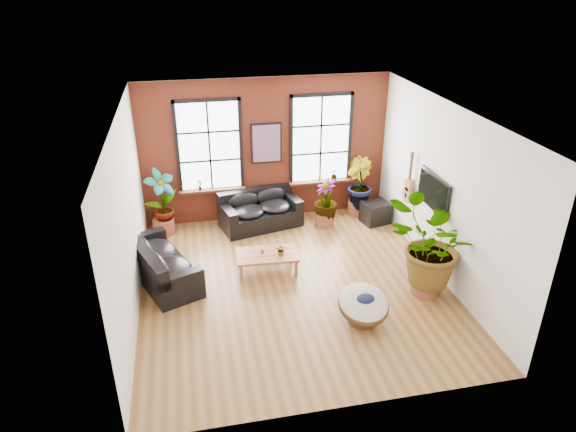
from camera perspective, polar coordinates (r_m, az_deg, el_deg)
name	(u,v)px	position (r m, az deg, el deg)	size (l,w,h in m)	color
room	(293,203)	(9.66, 0.54, 1.48)	(6.04, 6.54, 3.54)	brown
sofa_back	(260,210)	(12.52, -3.15, 0.63)	(2.06, 1.34, 0.87)	black
sofa_left	(159,264)	(10.64, -14.11, -5.20)	(1.64, 2.32, 0.85)	black
coffee_table	(267,256)	(10.66, -2.34, -4.42)	(1.31, 0.79, 0.49)	#984F36
papasan_chair	(363,305)	(9.33, 8.39, -9.75)	(0.98, 0.99, 0.69)	#443018
poster	(266,143)	(12.38, -2.42, 8.09)	(0.74, 0.06, 0.98)	black
tv_wall_unit	(426,191)	(11.07, 15.07, 2.69)	(0.13, 1.86, 1.20)	black
media_box	(376,213)	(12.88, 9.70, 0.38)	(0.74, 0.66, 0.53)	black
pot_back_left	(164,226)	(12.55, -13.62, -1.13)	(0.63, 0.63, 0.37)	brown
pot_back_right	(358,207)	(13.28, 7.81, 1.00)	(0.59, 0.59, 0.39)	brown
pot_right_wall	(425,284)	(10.40, 14.96, -7.34)	(0.54, 0.54, 0.39)	brown
pot_mid	(324,219)	(12.63, 4.05, -0.31)	(0.50, 0.50, 0.34)	brown
floor_plant_back_left	(162,199)	(12.27, -13.82, 1.82)	(0.77, 0.52, 1.46)	#1E4713
floor_plant_back_right	(358,184)	(13.03, 7.82, 3.53)	(0.74, 0.60, 1.35)	#1E4713
floor_plant_right_wall	(431,247)	(9.99, 15.58, -3.32)	(1.56, 1.35, 1.73)	#1E4713
floor_plant_mid	(326,200)	(12.42, 4.22, 1.77)	(0.59, 0.59, 1.06)	#1E4713
table_plant	(281,250)	(10.52, -0.76, -3.79)	(0.21, 0.19, 0.24)	#1E4713
sill_plant_left	(200,185)	(12.51, -9.79, 3.44)	(0.14, 0.10, 0.27)	#1E4713
sill_plant_right	(334,174)	(13.00, 5.13, 4.62)	(0.15, 0.15, 0.27)	#1E4713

